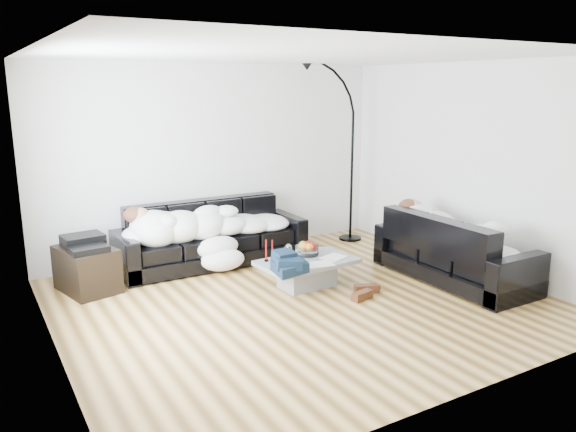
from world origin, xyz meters
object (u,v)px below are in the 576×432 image
sleeper_back (213,218)px  wine_glass_b (286,255)px  coffee_table (307,273)px  fruit_bowl (307,248)px  candle_right (272,250)px  sleeper_right (456,229)px  stereo (85,242)px  floor_lamp (352,163)px  candle_left (266,251)px  wine_glass_c (298,255)px  av_cabinet (87,269)px  shoes (364,292)px  sofa_right (454,247)px  sofa_back (212,234)px  wine_glass_a (289,252)px

sleeper_back → wine_glass_b: 1.37m
coffee_table → fruit_bowl: fruit_bowl is taller
candle_right → fruit_bowl: bearing=-6.9°
sleeper_right → stereo: 4.33m
floor_lamp → candle_left: bearing=-165.5°
wine_glass_c → av_cabinet: av_cabinet is taller
shoes → av_cabinet: bearing=145.5°
sofa_right → stereo: size_ratio=4.53×
sofa_right → av_cabinet: size_ratio=2.68×
wine_glass_b → floor_lamp: 2.52m
wine_glass_b → wine_glass_c: (0.12, -0.07, -0.00)m
wine_glass_b → candle_right: size_ratio=0.81×
sofa_right → floor_lamp: 2.25m
wine_glass_c → floor_lamp: floor_lamp is taller
sofa_back → shoes: (0.99, -1.98, -0.35)m
wine_glass_b → av_cabinet: bearing=149.9°
fruit_bowl → wine_glass_a: wine_glass_a is taller
sleeper_right → wine_glass_a: bearing=66.2°
sofa_back → stereo: (-1.64, -0.22, 0.17)m
stereo → candle_left: bearing=-34.7°
sofa_right → coffee_table: bearing=67.8°
wine_glass_a → floor_lamp: 2.39m
candle_left → av_cabinet: size_ratio=0.34×
sleeper_back → av_cabinet: sleeper_back is taller
sofa_back → wine_glass_b: 1.40m
coffee_table → candle_left: (-0.44, 0.19, 0.29)m
wine_glass_a → stereo: bearing=153.3°
wine_glass_b → coffee_table: bearing=-6.0°
shoes → av_cabinet: av_cabinet is taller
fruit_bowl → shoes: size_ratio=0.62×
sleeper_right → wine_glass_c: bearing=70.7°
shoes → floor_lamp: (1.30, 2.01, 1.12)m
sofa_back → candle_left: (0.17, -1.20, 0.05)m
wine_glass_c → shoes: 0.84m
sofa_right → sleeper_back: bearing=48.3°
sofa_back → fruit_bowl: bearing=-60.0°
sleeper_back → wine_glass_c: 1.47m
fruit_bowl → candle_right: 0.45m
sofa_right → wine_glass_c: size_ratio=11.23×
sleeper_back → candle_left: bearing=-81.8°
fruit_bowl → wine_glass_a: 0.28m
coffee_table → stereo: (-2.24, 1.17, 0.41)m
av_cabinet → shoes: bearing=-47.2°
wine_glass_c → stereo: (-2.09, 1.22, 0.16)m
coffee_table → wine_glass_a: (-0.17, 0.13, 0.25)m
coffee_table → wine_glass_c: 0.30m
coffee_table → shoes: size_ratio=2.47×
sofa_back → wine_glass_c: (0.45, -1.43, 0.01)m
candle_right → stereo: 2.13m
sleeper_back → fruit_bowl: size_ratio=7.40×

